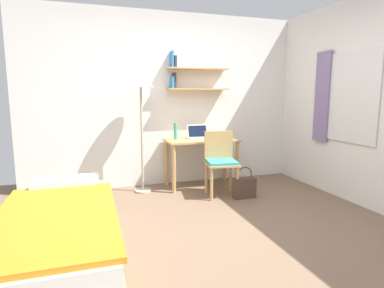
% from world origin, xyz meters
% --- Properties ---
extents(ground_plane, '(5.28, 5.28, 0.00)m').
position_xyz_m(ground_plane, '(0.00, 0.00, 0.00)').
color(ground_plane, brown).
extents(wall_back, '(4.40, 0.27, 2.60)m').
position_xyz_m(wall_back, '(0.01, 2.02, 1.31)').
color(wall_back, white).
rests_on(wall_back, ground_plane).
extents(bed, '(0.90, 1.98, 0.54)m').
position_xyz_m(bed, '(-1.47, -0.13, 0.24)').
color(bed, tan).
rests_on(bed, ground_plane).
extents(desk, '(1.07, 0.55, 0.72)m').
position_xyz_m(desk, '(0.39, 1.70, 0.59)').
color(desk, tan).
rests_on(desk, ground_plane).
extents(desk_chair, '(0.48, 0.47, 0.88)m').
position_xyz_m(desk_chair, '(0.50, 1.20, 0.50)').
color(desk_chair, tan).
rests_on(desk_chair, ground_plane).
extents(standing_lamp, '(0.36, 0.36, 1.71)m').
position_xyz_m(standing_lamp, '(-0.51, 1.67, 1.49)').
color(standing_lamp, '#B2A893').
rests_on(standing_lamp, ground_plane).
extents(laptop, '(0.32, 0.22, 0.21)m').
position_xyz_m(laptop, '(0.36, 1.77, 0.78)').
color(laptop, '#B7BABF').
rests_on(laptop, desk).
extents(water_bottle, '(0.06, 0.06, 0.24)m').
position_xyz_m(water_bottle, '(0.01, 1.77, 0.85)').
color(water_bottle, '#42A87F').
rests_on(water_bottle, desk).
extents(book_stack, '(0.19, 0.24, 0.06)m').
position_xyz_m(book_stack, '(0.75, 1.76, 0.75)').
color(book_stack, orange).
rests_on(book_stack, desk).
extents(handbag, '(0.31, 0.11, 0.43)m').
position_xyz_m(handbag, '(0.75, 0.96, 0.15)').
color(handbag, '#4C382D').
rests_on(handbag, ground_plane).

